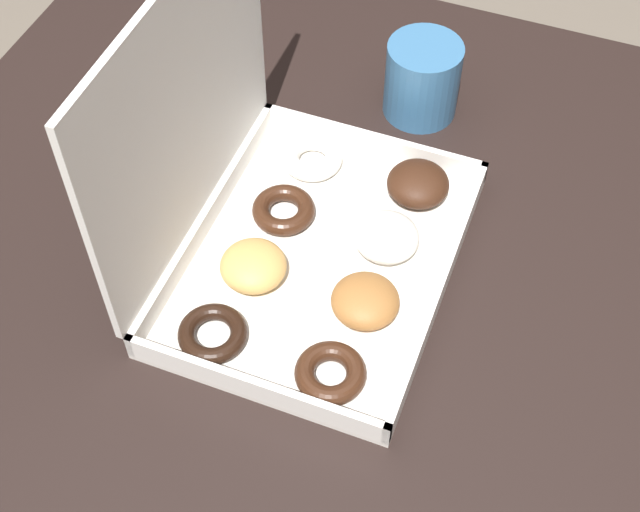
% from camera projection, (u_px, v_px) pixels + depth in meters
% --- Properties ---
extents(ground_plane, '(8.00, 8.00, 0.00)m').
position_uv_depth(ground_plane, '(312.00, 490.00, 1.63)').
color(ground_plane, '#6B6054').
extents(dining_table, '(0.95, 1.01, 0.75)m').
position_uv_depth(dining_table, '(308.00, 286.00, 1.12)').
color(dining_table, black).
rests_on(dining_table, ground_plane).
extents(donut_box, '(0.37, 0.29, 0.33)m').
position_uv_depth(donut_box, '(289.00, 216.00, 0.97)').
color(donut_box, silver).
rests_on(donut_box, dining_table).
extents(coffee_mug, '(0.09, 0.09, 0.10)m').
position_uv_depth(coffee_mug, '(422.00, 78.00, 1.12)').
color(coffee_mug, teal).
rests_on(coffee_mug, dining_table).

